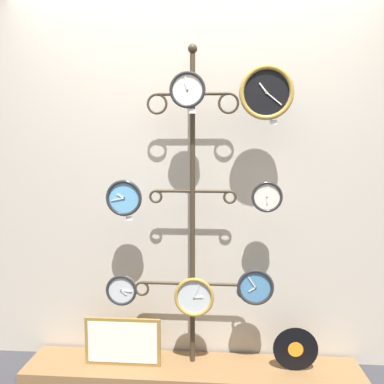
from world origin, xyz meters
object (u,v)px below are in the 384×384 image
Objects in this scene: clock_middle_right at (267,197)px; clock_bottom_center at (194,297)px; clock_top_right at (266,93)px; vinyl_record at (296,349)px; display_stand at (193,277)px; clock_top_center at (187,90)px; clock_bottom_left at (122,290)px; picture_frame at (123,342)px; clock_bottom_right at (255,287)px; clock_middle_left at (124,198)px.

clock_middle_right reaches higher than clock_bottom_center.
vinyl_record is (0.22, 0.04, -1.60)m from clock_top_right.
display_stand is 0.14m from clock_bottom_center.
clock_top_right reaches higher than clock_bottom_center.
clock_middle_right is (0.49, 0.02, -0.65)m from clock_top_center.
clock_top_right is 1.33m from clock_bottom_center.
picture_frame is (-0.00, 0.02, -0.36)m from clock_bottom_left.
clock_bottom_right is (0.85, 0.01, 0.04)m from clock_bottom_left.
picture_frame is at bearing 178.24° from clock_top_center.
clock_top_center is at bearing 179.20° from clock_top_right.
clock_top_right is 1.69× the size of clock_middle_right.
clock_middle_right is at bearing 1.26° from clock_middle_left.
clock_middle_left is 0.89m from clock_middle_right.
display_stand reaches higher than clock_middle_right.
clock_top_right is 0.62m from clock_middle_right.
clock_top_right is at bearing -0.27° from clock_bottom_left.
display_stand is 0.41m from clock_bottom_right.
clock_top_right is 1.41× the size of clock_middle_left.
clock_middle_left is 1.46m from vinyl_record.
clock_middle_left is 0.95m from picture_frame.
vinyl_record is at bearing 9.81° from clock_top_right.
display_stand is at bearing 174.23° from vinyl_record.
clock_top_right is at bearing -13.26° from display_stand.
clock_bottom_right is at bearing -166.89° from clock_middle_right.
clock_top_center is 1.29m from clock_bottom_center.
vinyl_record is at bearing 2.57° from clock_middle_right.
clock_middle_left reaches higher than clock_middle_right.
clock_middle_right is (0.02, 0.03, -0.62)m from clock_top_right.
display_stand is 9.69× the size of clock_top_center.
clock_middle_right is at bearing -177.43° from vinyl_record.
display_stand is 11.09× the size of clock_middle_right.
clock_top_center is at bearing -177.38° from clock_middle_right.
clock_middle_left is at bearing 179.39° from clock_top_right.
clock_middle_right is at bearing -9.33° from display_stand.
clock_middle_left is at bearing -179.65° from clock_bottom_right.
vinyl_record is (0.67, -0.07, -0.44)m from display_stand.
clock_middle_left is 1.00× the size of clock_bottom_right.
clock_top_center reaches higher than clock_middle_left.
display_stand is at bearing 167.28° from clock_bottom_right.
clock_top_center is at bearing 0.32° from clock_bottom_left.
vinyl_record is (0.65, 0.04, -0.34)m from clock_bottom_center.
clock_middle_left is 1.20× the size of clock_middle_right.
display_stand is 0.80m from vinyl_record.
clock_middle_left is 1.14× the size of clock_bottom_left.
clock_bottom_center is 0.89× the size of vinyl_record.
clock_middle_left reaches higher than picture_frame.
clock_bottom_left reaches higher than picture_frame.
clock_middle_right is 0.67× the size of vinyl_record.
clock_bottom_center is at bearing -1.19° from clock_middle_left.
clock_top_center is 1.67m from picture_frame.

